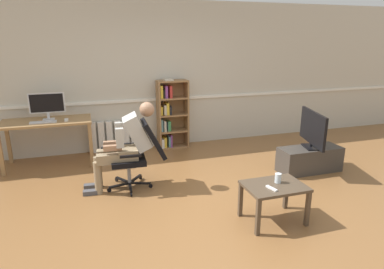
% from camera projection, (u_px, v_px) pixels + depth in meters
% --- Properties ---
extents(ground_plane, '(18.00, 18.00, 0.00)m').
position_uv_depth(ground_plane, '(201.00, 207.00, 4.13)').
color(ground_plane, brown).
extents(back_wall, '(12.00, 0.13, 2.70)m').
position_uv_depth(back_wall, '(155.00, 76.00, 6.18)').
color(back_wall, beige).
rests_on(back_wall, ground_plane).
extents(computer_desk, '(1.39, 0.66, 0.76)m').
position_uv_depth(computer_desk, '(47.00, 127.00, 5.35)').
color(computer_desk, '#9E7547').
rests_on(computer_desk, ground_plane).
extents(imac_monitor, '(0.55, 0.14, 0.43)m').
position_uv_depth(imac_monitor, '(47.00, 104.00, 5.34)').
color(imac_monitor, silver).
rests_on(imac_monitor, computer_desk).
extents(keyboard, '(0.39, 0.12, 0.02)m').
position_uv_depth(keyboard, '(43.00, 122.00, 5.19)').
color(keyboard, silver).
rests_on(keyboard, computer_desk).
extents(computer_mouse, '(0.06, 0.10, 0.03)m').
position_uv_depth(computer_mouse, '(66.00, 120.00, 5.30)').
color(computer_mouse, white).
rests_on(computer_mouse, computer_desk).
extents(bookshelf, '(0.58, 0.29, 1.31)m').
position_uv_depth(bookshelf, '(170.00, 115.00, 6.25)').
color(bookshelf, olive).
rests_on(bookshelf, ground_plane).
extents(radiator, '(0.85, 0.08, 0.57)m').
position_uv_depth(radiator, '(114.00, 136.00, 6.13)').
color(radiator, white).
rests_on(radiator, ground_plane).
extents(office_chair, '(0.85, 0.62, 0.96)m').
position_uv_depth(office_chair, '(140.00, 152.00, 4.59)').
color(office_chair, black).
rests_on(office_chair, ground_plane).
extents(person_seated, '(1.02, 0.41, 1.21)m').
position_uv_depth(person_seated, '(126.00, 144.00, 4.51)').
color(person_seated, '#937F60').
rests_on(person_seated, ground_plane).
extents(tv_stand, '(0.99, 0.39, 0.39)m').
position_uv_depth(tv_stand, '(309.00, 159.00, 5.21)').
color(tv_stand, '#3D3833').
rests_on(tv_stand, ground_plane).
extents(tv_screen, '(0.28, 0.87, 0.57)m').
position_uv_depth(tv_screen, '(313.00, 129.00, 5.08)').
color(tv_screen, black).
rests_on(tv_screen, tv_stand).
extents(coffee_table, '(0.68, 0.48, 0.45)m').
position_uv_depth(coffee_table, '(274.00, 190.00, 3.73)').
color(coffee_table, '#4C3D2D').
rests_on(coffee_table, ground_plane).
extents(drinking_glass, '(0.07, 0.07, 0.11)m').
position_uv_depth(drinking_glass, '(278.00, 178.00, 3.76)').
color(drinking_glass, silver).
rests_on(drinking_glass, coffee_table).
extents(spare_remote, '(0.07, 0.15, 0.02)m').
position_uv_depth(spare_remote, '(272.00, 188.00, 3.61)').
color(spare_remote, white).
rests_on(spare_remote, coffee_table).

